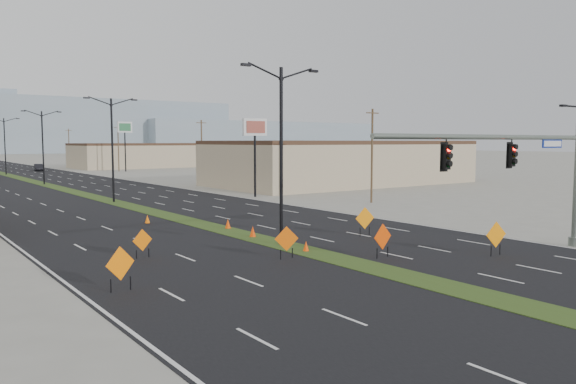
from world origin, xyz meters
TOP-DOWN VIEW (x-y plane):
  - ground at (0.00, 0.00)m, footprint 600.00×600.00m
  - road_surface at (0.00, 100.00)m, footprint 25.00×400.00m
  - median_strip at (0.00, 100.00)m, footprint 2.00×400.00m
  - building_se_near at (34.00, 45.00)m, footprint 36.00×18.00m
  - building_se_far at (38.00, 110.00)m, footprint 44.00×16.00m
  - mesa_center at (40.00, 300.00)m, footprint 220.00×50.00m
  - mesa_east at (180.00, 290.00)m, footprint 160.00×50.00m
  - signal_mast at (8.56, 2.00)m, footprint 16.30×0.60m
  - streetlight_0 at (0.00, 12.00)m, footprint 5.15×0.24m
  - streetlight_1 at (0.00, 40.00)m, footprint 5.15×0.24m
  - streetlight_2 at (0.00, 68.00)m, footprint 5.15×0.24m
  - streetlight_3 at (0.00, 96.00)m, footprint 5.15×0.24m
  - utility_pole_0 at (20.00, 25.00)m, footprint 1.60×0.20m
  - utility_pole_1 at (20.00, 60.00)m, footprint 1.60×0.20m
  - utility_pole_2 at (20.00, 95.00)m, footprint 1.60×0.20m
  - utility_pole_3 at (20.00, 130.00)m, footprint 1.60×0.20m
  - car_mid at (7.59, 105.95)m, footprint 2.03×4.43m
  - construction_sign_0 at (-10.88, 7.65)m, footprint 1.30×0.46m
  - construction_sign_1 at (-7.76, 13.23)m, footprint 1.10×0.24m
  - construction_sign_2 at (-2.00, 8.75)m, footprint 1.19×0.44m
  - construction_sign_3 at (2.08, 6.08)m, footprint 1.31×0.17m
  - construction_sign_4 at (7.18, 3.00)m, footprint 1.32×0.28m
  - construction_sign_5 at (6.01, 11.43)m, footprint 1.35×0.26m
  - cone_0 at (0.09, 15.16)m, footprint 0.54×0.54m
  - cone_1 at (-0.05, 9.65)m, footprint 0.44×0.44m
  - cone_2 at (0.54, 18.97)m, footprint 0.45×0.45m
  - cone_3 at (-2.83, 24.69)m, footprint 0.47×0.47m
  - pole_sign_east_near at (14.00, 36.37)m, footprint 2.73×0.67m
  - pole_sign_east_far at (21.14, 94.38)m, footprint 3.19×0.98m

SIDE VIEW (x-z plane):
  - ground at x=0.00m, z-range 0.00..0.00m
  - road_surface at x=0.00m, z-range -0.01..0.01m
  - median_strip at x=0.00m, z-range -0.02..0.02m
  - cone_1 at x=-0.05m, z-range 0.00..0.57m
  - cone_3 at x=-2.83m, z-range 0.00..0.62m
  - cone_2 at x=0.54m, z-range 0.00..0.68m
  - cone_0 at x=0.09m, z-range 0.00..0.68m
  - car_mid at x=7.59m, z-range 0.00..1.41m
  - construction_sign_1 at x=-7.76m, z-range 0.13..1.61m
  - construction_sign_2 at x=-2.00m, z-range 0.15..1.81m
  - construction_sign_3 at x=2.08m, z-range 0.16..1.90m
  - construction_sign_4 at x=7.18m, z-range 0.16..1.94m
  - construction_sign_0 at x=-10.88m, z-range 0.16..1.97m
  - construction_sign_5 at x=6.01m, z-range 0.17..1.98m
  - building_se_far at x=38.00m, z-range 0.00..5.00m
  - building_se_near at x=34.00m, z-range 0.00..5.50m
  - utility_pole_0 at x=20.00m, z-range 0.17..9.17m
  - utility_pole_1 at x=20.00m, z-range 0.17..9.17m
  - utility_pole_2 at x=20.00m, z-range 0.17..9.17m
  - utility_pole_3 at x=20.00m, z-range 0.17..9.17m
  - signal_mast at x=8.56m, z-range 0.79..8.79m
  - streetlight_0 at x=0.00m, z-range 0.41..10.43m
  - streetlight_1 at x=0.00m, z-range 0.41..10.43m
  - streetlight_2 at x=0.00m, z-range 0.41..10.43m
  - streetlight_3 at x=0.00m, z-range 0.41..10.43m
  - pole_sign_east_near at x=14.00m, z-range 2.55..10.86m
  - pole_sign_east_far at x=21.14m, z-range 3.10..12.85m
  - mesa_east at x=180.00m, z-range 0.00..18.00m
  - mesa_center at x=40.00m, z-range 0.00..28.00m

